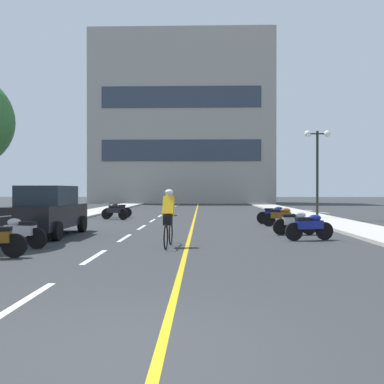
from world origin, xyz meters
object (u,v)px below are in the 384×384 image
at_px(motorcycle_5, 295,222).
at_px(cyclist_rider, 168,216).
at_px(motorcycle_7, 275,214).
at_px(motorcycle_6, 281,216).
at_px(motorcycle_9, 117,210).
at_px(street_lamp_mid, 317,153).
at_px(parked_car_near, 48,211).
at_px(motorcycle_3, 20,232).
at_px(motorcycle_8, 115,211).
at_px(motorcycle_4, 310,226).

relative_size(motorcycle_5, cyclist_rider, 0.96).
distance_m(motorcycle_7, cyclist_rider, 9.18).
xyz_separation_m(motorcycle_6, motorcycle_9, (-8.69, 5.83, 0.00)).
relative_size(street_lamp_mid, parked_car_near, 1.17).
distance_m(motorcycle_3, cyclist_rider, 4.28).
bearing_deg(motorcycle_8, cyclist_rider, -70.04).
xyz_separation_m(parked_car_near, motorcycle_5, (9.08, 0.55, -0.44)).
bearing_deg(street_lamp_mid, motorcycle_5, -110.86).
relative_size(motorcycle_4, motorcycle_9, 1.00).
relative_size(street_lamp_mid, motorcycle_7, 2.90).
height_order(motorcycle_5, motorcycle_6, same).
bearing_deg(cyclist_rider, motorcycle_6, 55.04).
bearing_deg(motorcycle_8, motorcycle_5, -42.09).
xyz_separation_m(street_lamp_mid, cyclist_rider, (-7.52, -11.24, -2.84)).
bearing_deg(motorcycle_8, motorcycle_7, -18.35).
bearing_deg(motorcycle_3, street_lamp_mid, 44.81).
bearing_deg(cyclist_rider, motorcycle_3, -174.11).
distance_m(motorcycle_6, motorcycle_8, 9.49).
distance_m(motorcycle_4, motorcycle_6, 4.98).
relative_size(motorcycle_3, cyclist_rider, 0.95).
height_order(parked_car_near, motorcycle_7, parked_car_near).
relative_size(motorcycle_8, motorcycle_9, 0.98).
xyz_separation_m(parked_car_near, motorcycle_4, (9.18, -1.07, -0.44)).
bearing_deg(motorcycle_3, motorcycle_7, 43.81).
height_order(street_lamp_mid, cyclist_rider, street_lamp_mid).
distance_m(motorcycle_4, motorcycle_8, 12.50).
distance_m(street_lamp_mid, parked_car_near, 15.12).
distance_m(street_lamp_mid, motorcycle_3, 16.89).
bearing_deg(motorcycle_4, motorcycle_6, 89.64).
height_order(street_lamp_mid, motorcycle_3, street_lamp_mid).
xyz_separation_m(parked_car_near, motorcycle_9, (0.52, 9.74, -0.44)).
bearing_deg(motorcycle_5, street_lamp_mid, 69.14).
bearing_deg(motorcycle_9, motorcycle_3, -90.63).
bearing_deg(motorcycle_7, motorcycle_5, -90.89).
distance_m(motorcycle_9, cyclist_rider, 13.07).
xyz_separation_m(motorcycle_3, motorcycle_8, (0.32, 11.21, 0.00)).
xyz_separation_m(street_lamp_mid, motorcycle_8, (-11.43, -0.46, -3.26)).
relative_size(motorcycle_4, motorcycle_6, 1.01).
relative_size(parked_car_near, motorcycle_9, 2.51).
height_order(motorcycle_6, motorcycle_9, same).
xyz_separation_m(parked_car_near, motorcycle_6, (9.21, 3.91, -0.44)).
distance_m(motorcycle_6, motorcycle_9, 10.46).
bearing_deg(motorcycle_8, motorcycle_9, 96.32).
distance_m(street_lamp_mid, motorcycle_4, 10.61).
distance_m(parked_car_near, motorcycle_6, 10.01).
distance_m(street_lamp_mid, motorcycle_5, 9.19).
distance_m(parked_car_near, cyclist_rider, 5.33).
bearing_deg(motorcycle_3, parked_car_near, 97.00).
bearing_deg(motorcycle_4, parked_car_near, 173.32).
xyz_separation_m(motorcycle_3, motorcycle_6, (8.83, 7.00, 0.00)).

